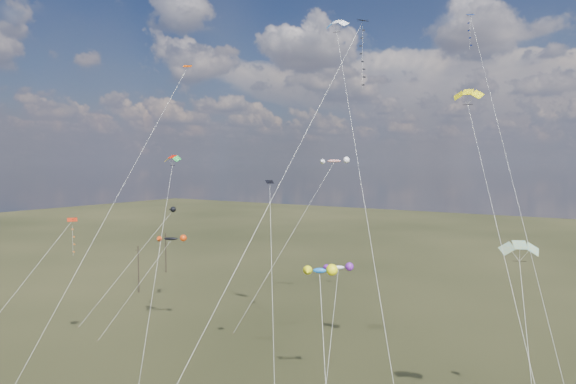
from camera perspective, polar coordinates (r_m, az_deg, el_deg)
The scene contains 16 objects.
utility_pole_near at distance 91.98m, azimuth -16.29°, elevation -8.20°, with size 1.40×0.20×8.00m.
utility_pole_far at distance 107.07m, azimuth -13.44°, elevation -6.54°, with size 1.40×0.20×8.00m.
diamond_black_high at distance 50.12m, azimuth 7.11°, elevation 13.09°, with size 3.52×30.36×36.12m.
diamond_navy_tall at distance 64.55m, azimuth 20.30°, elevation 13.81°, with size 13.99×18.91×39.90m.
diamond_black_mid at distance 47.16m, azimuth -1.86°, elevation -6.64°, with size 8.67×11.51×20.48m.
diamond_red_low at distance 62.23m, azimuth -23.40°, elevation -5.23°, with size 4.95×12.97×16.03m.
diamond_orange_center at distance 51.71m, azimuth -16.82°, elevation 2.76°, with size 4.85×19.85×32.41m.
parafoil_yellow at distance 48.37m, azimuth 19.39°, elevation 10.29°, with size 11.38×16.08×29.07m.
parafoil_blue_white at distance 56.22m, azimuth 5.48°, elevation 18.09°, with size 17.92×22.27×37.48m.
parafoil_striped at distance 43.89m, azimuth 24.37°, elevation -5.42°, with size 4.94×11.24×16.55m.
parafoil_tricolor at distance 60.12m, azimuth -12.75°, elevation 3.69°, with size 9.20×13.59×23.41m.
novelty_black_orange at distance 68.42m, azimuth -12.91°, elevation -5.11°, with size 7.24×8.79×12.83m.
novelty_orange_black at distance 77.22m, azimuth -12.76°, elevation -1.96°, with size 6.93×13.20×15.82m.
novelty_white_purple at distance 47.73m, azimuth 5.61°, elevation -8.43°, with size 4.66×11.01×13.03m.
novelty_redwhite_stripe at distance 75.18m, azimuth 5.10°, elevation 3.41°, with size 8.63×16.66×22.97m.
novelty_blue_yellow at distance 38.43m, azimuth 3.55°, elevation -8.81°, with size 6.56×8.76×14.72m.
Camera 1 is at (30.14, -29.06, 22.24)m, focal length 32.00 mm.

